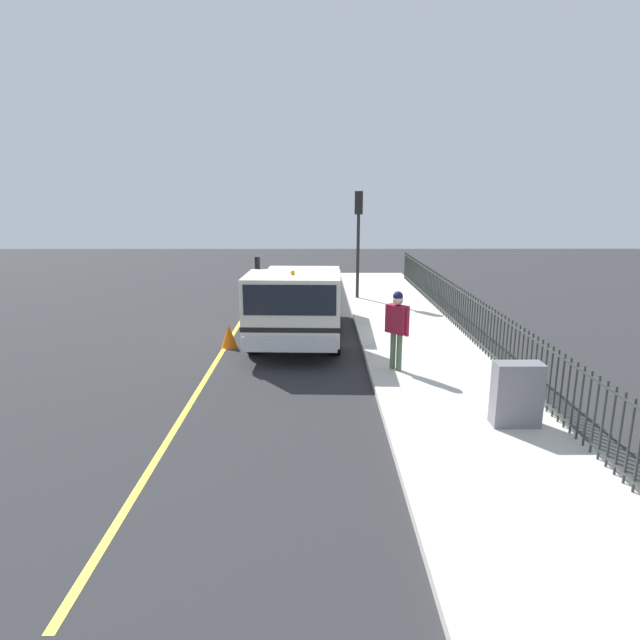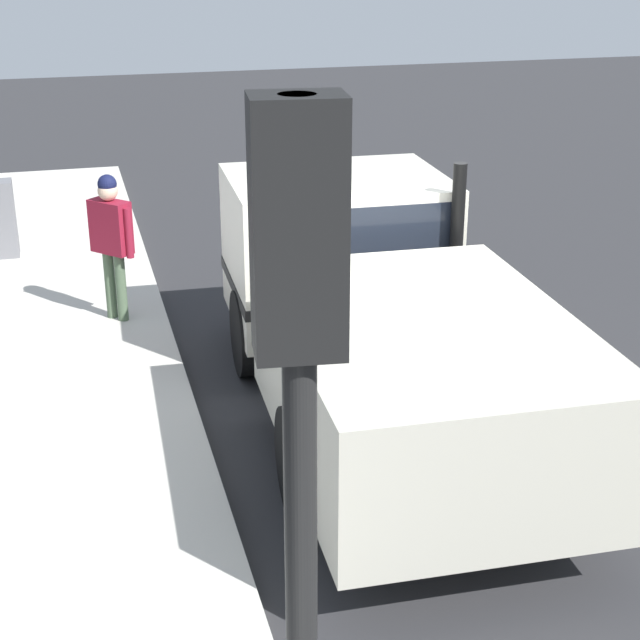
# 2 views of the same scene
# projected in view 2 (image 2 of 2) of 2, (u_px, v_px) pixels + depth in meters

# --- Properties ---
(ground_plane) EXTENTS (51.45, 51.45, 0.00)m
(ground_plane) POSITION_uv_depth(u_px,v_px,m) (383.00, 436.00, 9.56)
(ground_plane) COLOR #2B2B2D
(ground_plane) RESTS_ON ground
(sidewalk_slab) EXTENTS (3.15, 23.39, 0.15)m
(sidewalk_slab) POSITION_uv_depth(u_px,v_px,m) (35.00, 474.00, 8.75)
(sidewalk_slab) COLOR beige
(sidewalk_slab) RESTS_ON ground
(lane_marking) EXTENTS (0.12, 21.05, 0.01)m
(lane_marking) POSITION_uv_depth(u_px,v_px,m) (566.00, 411.00, 10.03)
(lane_marking) COLOR yellow
(lane_marking) RESTS_ON ground
(work_truck) EXTENTS (2.57, 6.03, 2.44)m
(work_truck) POSITION_uv_depth(u_px,v_px,m) (373.00, 304.00, 9.57)
(work_truck) COLOR silver
(work_truck) RESTS_ON ground
(worker_standing) EXTENTS (0.51, 0.53, 1.80)m
(worker_standing) POSITION_uv_depth(u_px,v_px,m) (111.00, 232.00, 11.60)
(worker_standing) COLOR maroon
(worker_standing) RESTS_ON sidewalk_slab
(traffic_light_near) EXTENTS (0.32, 0.24, 4.03)m
(traffic_light_near) POSITION_uv_depth(u_px,v_px,m) (300.00, 438.00, 3.36)
(traffic_light_near) COLOR black
(traffic_light_near) RESTS_ON sidewalk_slab
(traffic_cone) EXTENTS (0.44, 0.44, 0.63)m
(traffic_cone) POSITION_uv_depth(u_px,v_px,m) (510.00, 342.00, 10.92)
(traffic_cone) COLOR orange
(traffic_cone) RESTS_ON ground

